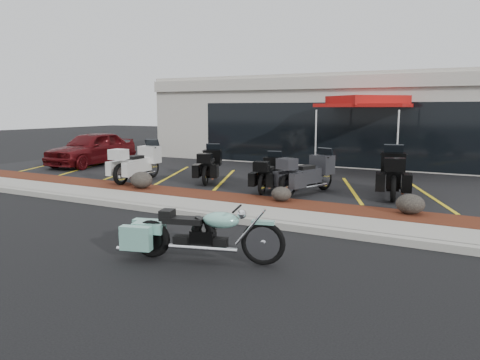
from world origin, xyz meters
The scene contains 18 objects.
ground centered at (0.00, 0.00, 0.00)m, with size 90.00×90.00×0.00m, color black.
curb centered at (0.00, 0.90, 0.07)m, with size 24.00×0.25×0.15m, color gray.
sidewalk centered at (0.00, 1.60, 0.07)m, with size 24.00×1.20×0.15m, color gray.
mulch_bed centered at (0.00, 2.80, 0.08)m, with size 24.00×1.20×0.16m, color #36190C.
upper_lot centered at (0.00, 8.20, 0.07)m, with size 26.00×9.60×0.15m, color black.
dealership_building centered at (0.00, 14.47, 2.01)m, with size 18.00×8.16×4.00m.
boulder_left centered at (-3.47, 2.74, 0.41)m, with size 0.71×0.59×0.50m, color black.
boulder_mid centered at (1.07, 2.93, 0.35)m, with size 0.54×0.45×0.38m, color black.
boulder_right centered at (4.28, 2.99, 0.39)m, with size 0.65×0.54×0.46m, color black.
hero_cruiser centered at (2.66, -1.45, 0.49)m, with size 2.78×0.70×0.98m, color #78BAAA, non-canonical shape.
touring_white centered at (-4.57, 4.61, 0.83)m, with size 2.34×0.89×1.36m, color silver, non-canonical shape.
touring_black_front centered at (-2.61, 5.49, 0.76)m, with size 2.10×0.80×1.22m, color black, non-canonical shape.
touring_black_mid centered at (-0.03, 4.92, 0.71)m, with size 1.94×0.74×1.13m, color black, non-canonical shape.
touring_grey centered at (1.51, 5.11, 0.79)m, with size 2.19×0.83×1.27m, color #2C2D31, non-canonical shape.
touring_black_rear centered at (3.32, 5.87, 0.84)m, with size 2.39×0.91×1.39m, color black, non-canonical shape.
parked_car centered at (-9.17, 6.26, 0.87)m, with size 1.71×4.25×1.45m, color #4A0A0E.
traffic_cone centered at (-0.94, 7.24, 0.36)m, with size 0.36×0.36×0.41m, color red.
popup_canopy centered at (1.57, 9.61, 2.76)m, with size 3.81×3.81×2.87m.
Camera 1 is at (5.88, -8.14, 2.58)m, focal length 35.00 mm.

